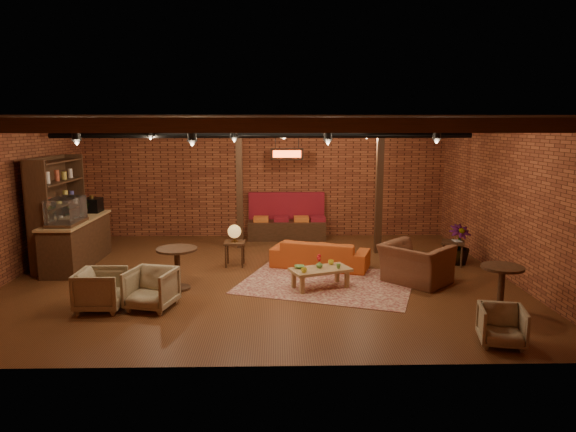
{
  "coord_description": "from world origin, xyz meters",
  "views": [
    {
      "loc": [
        0.34,
        -10.21,
        3.08
      ],
      "look_at": [
        0.56,
        0.2,
        1.23
      ],
      "focal_mm": 32.0,
      "sensor_mm": 36.0,
      "label": 1
    }
  ],
  "objects_px": {
    "round_table_left": "(177,261)",
    "side_table_book": "(453,243)",
    "coffee_table": "(320,271)",
    "armchair_b": "(151,287)",
    "round_table_right": "(502,282)",
    "armchair_right": "(416,257)",
    "sofa": "(320,254)",
    "side_table_lamp": "(234,235)",
    "plant_tall": "(461,205)",
    "armchair_far": "(502,324)",
    "armchair_a": "(101,288)"
  },
  "relations": [
    {
      "from": "armchair_a",
      "to": "side_table_book",
      "type": "height_order",
      "value": "armchair_a"
    },
    {
      "from": "side_table_lamp",
      "to": "side_table_book",
      "type": "distance_m",
      "value": 4.85
    },
    {
      "from": "coffee_table",
      "to": "round_table_right",
      "type": "distance_m",
      "value": 3.21
    },
    {
      "from": "round_table_left",
      "to": "round_table_right",
      "type": "xyz_separation_m",
      "value": [
        5.59,
        -1.38,
        -0.0
      ]
    },
    {
      "from": "plant_tall",
      "to": "armchair_right",
      "type": "bearing_deg",
      "value": -134.01
    },
    {
      "from": "side_table_book",
      "to": "sofa",
      "type": "bearing_deg",
      "value": -176.95
    },
    {
      "from": "coffee_table",
      "to": "side_table_book",
      "type": "distance_m",
      "value": 3.49
    },
    {
      "from": "side_table_lamp",
      "to": "coffee_table",
      "type": "bearing_deg",
      "value": -42.62
    },
    {
      "from": "armchair_b",
      "to": "sofa",
      "type": "bearing_deg",
      "value": 52.94
    },
    {
      "from": "armchair_right",
      "to": "round_table_left",
      "type": "bearing_deg",
      "value": 49.19
    },
    {
      "from": "round_table_right",
      "to": "armchair_right",
      "type": "bearing_deg",
      "value": 120.1
    },
    {
      "from": "side_table_lamp",
      "to": "side_table_book",
      "type": "height_order",
      "value": "side_table_lamp"
    },
    {
      "from": "armchair_right",
      "to": "armchair_far",
      "type": "distance_m",
      "value": 2.95
    },
    {
      "from": "armchair_a",
      "to": "side_table_book",
      "type": "relative_size",
      "value": 1.24
    },
    {
      "from": "round_table_left",
      "to": "armchair_a",
      "type": "distance_m",
      "value": 1.53
    },
    {
      "from": "side_table_lamp",
      "to": "plant_tall",
      "type": "distance_m",
      "value": 5.04
    },
    {
      "from": "coffee_table",
      "to": "armchair_right",
      "type": "relative_size",
      "value": 1.04
    },
    {
      "from": "round_table_left",
      "to": "armchair_b",
      "type": "xyz_separation_m",
      "value": [
        -0.25,
        -1.03,
        -0.16
      ]
    },
    {
      "from": "sofa",
      "to": "armchair_b",
      "type": "height_order",
      "value": "armchair_b"
    },
    {
      "from": "coffee_table",
      "to": "side_table_book",
      "type": "xyz_separation_m",
      "value": [
        3.1,
        1.6,
        0.15
      ]
    },
    {
      "from": "side_table_lamp",
      "to": "armchair_right",
      "type": "relative_size",
      "value": 0.77
    },
    {
      "from": "armchair_a",
      "to": "plant_tall",
      "type": "bearing_deg",
      "value": -68.39
    },
    {
      "from": "side_table_lamp",
      "to": "armchair_a",
      "type": "relative_size",
      "value": 1.22
    },
    {
      "from": "round_table_left",
      "to": "plant_tall",
      "type": "relative_size",
      "value": 0.3
    },
    {
      "from": "sofa",
      "to": "side_table_book",
      "type": "relative_size",
      "value": 3.41
    },
    {
      "from": "sofa",
      "to": "coffee_table",
      "type": "relative_size",
      "value": 1.67
    },
    {
      "from": "side_table_lamp",
      "to": "armchair_far",
      "type": "bearing_deg",
      "value": -45.84
    },
    {
      "from": "armchair_a",
      "to": "armchair_far",
      "type": "distance_m",
      "value": 6.35
    },
    {
      "from": "round_table_left",
      "to": "sofa",
      "type": "bearing_deg",
      "value": 26.98
    },
    {
      "from": "armchair_a",
      "to": "round_table_right",
      "type": "distance_m",
      "value": 6.68
    },
    {
      "from": "sofa",
      "to": "side_table_book",
      "type": "bearing_deg",
      "value": -158.53
    },
    {
      "from": "side_table_lamp",
      "to": "round_table_left",
      "type": "height_order",
      "value": "side_table_lamp"
    },
    {
      "from": "armchair_a",
      "to": "armchair_b",
      "type": "relative_size",
      "value": 1.0
    },
    {
      "from": "armchair_b",
      "to": "round_table_right",
      "type": "xyz_separation_m",
      "value": [
        5.84,
        -0.35,
        0.16
      ]
    },
    {
      "from": "armchair_far",
      "to": "plant_tall",
      "type": "distance_m",
      "value": 4.5
    },
    {
      "from": "round_table_right",
      "to": "coffee_table",
      "type": "bearing_deg",
      "value": 154.33
    },
    {
      "from": "armchair_far",
      "to": "side_table_lamp",
      "type": "bearing_deg",
      "value": 146.9
    },
    {
      "from": "round_table_left",
      "to": "armchair_right",
      "type": "bearing_deg",
      "value": 3.52
    },
    {
      "from": "coffee_table",
      "to": "side_table_lamp",
      "type": "distance_m",
      "value": 2.4
    },
    {
      "from": "round_table_right",
      "to": "plant_tall",
      "type": "xyz_separation_m",
      "value": [
        0.36,
        3.05,
        0.8
      ]
    },
    {
      "from": "round_table_right",
      "to": "plant_tall",
      "type": "distance_m",
      "value": 3.17
    },
    {
      "from": "armchair_b",
      "to": "plant_tall",
      "type": "bearing_deg",
      "value": 37.67
    },
    {
      "from": "side_table_lamp",
      "to": "armchair_a",
      "type": "xyz_separation_m",
      "value": [
        -2.03,
        -2.69,
        -0.33
      ]
    },
    {
      "from": "round_table_left",
      "to": "side_table_book",
      "type": "distance_m",
      "value": 6.02
    },
    {
      "from": "sofa",
      "to": "armchair_b",
      "type": "bearing_deg",
      "value": 57.14
    },
    {
      "from": "armchair_b",
      "to": "armchair_right",
      "type": "relative_size",
      "value": 0.63
    },
    {
      "from": "side_table_book",
      "to": "armchair_b",
      "type": "bearing_deg",
      "value": -156.52
    },
    {
      "from": "round_table_right",
      "to": "armchair_a",
      "type": "bearing_deg",
      "value": 177.32
    },
    {
      "from": "round_table_left",
      "to": "armchair_far",
      "type": "height_order",
      "value": "round_table_left"
    },
    {
      "from": "sofa",
      "to": "round_table_right",
      "type": "relative_size",
      "value": 2.6
    }
  ]
}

